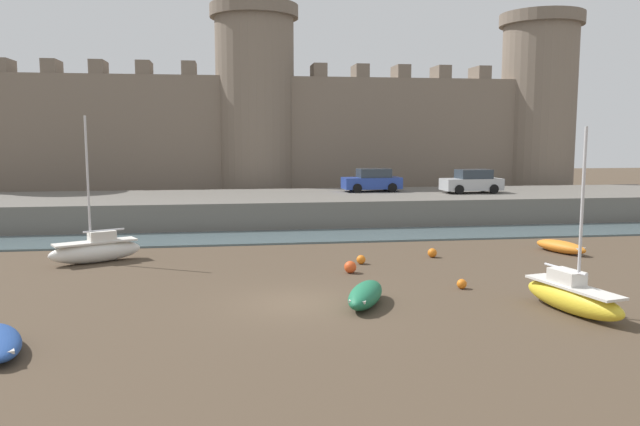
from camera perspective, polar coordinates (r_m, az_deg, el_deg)
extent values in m
plane|color=#4C3D2D|center=(21.38, -2.06, -8.25)|extent=(160.00, 160.00, 0.00)
cube|color=slate|center=(34.72, -4.53, -2.21)|extent=(80.00, 4.50, 0.10)
cube|color=#666059|center=(41.78, -5.21, 0.47)|extent=(61.21, 10.00, 1.70)
cube|color=#7A6B5B|center=(51.83, -5.89, 6.54)|extent=(49.21, 2.80, 10.36)
cylinder|color=#7A6B5B|center=(51.86, -5.93, 9.10)|extent=(6.33, 6.33, 15.00)
cylinder|color=#706254|center=(52.75, -6.04, 17.82)|extent=(7.09, 7.09, 1.00)
cylinder|color=#7A6B5B|center=(58.35, 19.29, 8.52)|extent=(6.33, 6.33, 15.00)
cylinder|color=#706254|center=(59.14, 19.62, 16.28)|extent=(7.09, 7.09, 1.00)
cube|color=#746557|center=(54.73, -26.91, 11.86)|extent=(1.10, 2.52, 1.10)
cube|color=#746557|center=(53.75, -23.31, 12.14)|extent=(1.10, 2.52, 1.10)
cube|color=#746557|center=(52.99, -19.58, 12.39)|extent=(1.10, 2.52, 1.10)
cube|color=#746557|center=(52.45, -15.76, 12.59)|extent=(1.10, 2.52, 1.10)
cube|color=#746557|center=(52.13, -11.87, 12.74)|extent=(1.10, 2.52, 1.10)
cube|color=#746557|center=(52.58, -0.13, 12.84)|extent=(1.10, 2.52, 1.10)
cube|color=#746557|center=(53.18, 3.68, 12.76)|extent=(1.10, 2.52, 1.10)
cube|color=#746557|center=(54.00, 7.38, 12.63)|extent=(1.10, 2.52, 1.10)
cube|color=#746557|center=(55.04, 10.96, 12.45)|extent=(1.10, 2.52, 1.10)
cube|color=#746557|center=(56.27, 14.39, 12.24)|extent=(1.10, 2.52, 1.10)
ellipsoid|color=silver|center=(29.70, -19.82, -3.36)|extent=(4.08, 2.78, 0.97)
cube|color=silver|center=(29.62, -19.86, -2.52)|extent=(3.58, 2.42, 0.08)
cube|color=silver|center=(29.66, -19.31, -1.97)|extent=(1.32, 1.13, 0.44)
cylinder|color=silver|center=(29.25, -20.47, 2.91)|extent=(0.10, 0.10, 5.56)
cylinder|color=silver|center=(29.66, -19.15, -1.52)|extent=(1.66, 0.90, 0.08)
ellipsoid|color=yellow|center=(21.69, 22.09, -7.32)|extent=(1.87, 4.20, 0.90)
cube|color=silver|center=(21.59, 22.14, -6.26)|extent=(1.62, 3.69, 0.08)
cube|color=silver|center=(21.75, 21.63, -5.44)|extent=(0.89, 1.26, 0.44)
cylinder|color=silver|center=(21.02, 22.85, 0.43)|extent=(0.10, 0.10, 5.03)
cylinder|color=silver|center=(21.78, 21.47, -4.80)|extent=(0.48, 1.81, 0.08)
ellipsoid|color=orange|center=(32.46, 21.14, -2.88)|extent=(1.81, 2.98, 0.60)
ellipsoid|color=gold|center=(32.45, 21.15, -2.78)|extent=(1.45, 2.43, 0.33)
cube|color=beige|center=(32.58, 20.86, -2.66)|extent=(0.77, 0.45, 0.06)
cube|color=beige|center=(31.75, 22.68, -3.02)|extent=(0.55, 0.43, 0.08)
ellipsoid|color=#1E6B47|center=(21.03, 4.18, -7.46)|extent=(2.12, 3.12, 0.75)
ellipsoid|color=#339266|center=(21.02, 4.18, -7.31)|extent=(1.70, 2.54, 0.41)
cube|color=beige|center=(21.22, 4.31, -7.06)|extent=(0.83, 0.52, 0.06)
cube|color=beige|center=(19.91, 3.48, -8.06)|extent=(0.60, 0.48, 0.08)
sphere|color=orange|center=(27.70, 3.77, -4.27)|extent=(0.40, 0.40, 0.40)
sphere|color=#E04C1E|center=(25.88, 2.79, -4.96)|extent=(0.51, 0.51, 0.51)
sphere|color=orange|center=(29.60, 10.23, -3.61)|extent=(0.43, 0.43, 0.43)
sphere|color=orange|center=(23.86, 12.84, -6.34)|extent=(0.37, 0.37, 0.37)
cube|color=#B2B5B7|center=(44.40, 13.67, 2.57)|extent=(4.19, 1.92, 0.80)
cube|color=#2D3842|center=(44.41, 13.87, 3.47)|extent=(2.33, 1.62, 0.64)
cylinder|color=black|center=(43.12, 12.61, 2.10)|extent=(0.65, 0.22, 0.64)
cylinder|color=black|center=(44.67, 11.72, 2.29)|extent=(0.65, 0.22, 0.64)
cylinder|color=black|center=(44.22, 15.62, 2.13)|extent=(0.65, 0.22, 0.64)
cylinder|color=black|center=(45.73, 14.65, 2.32)|extent=(0.65, 0.22, 0.64)
cube|color=#263F99|center=(44.41, 4.74, 2.75)|extent=(4.19, 1.92, 0.80)
cube|color=#2D3842|center=(44.40, 4.94, 3.65)|extent=(2.33, 1.62, 0.64)
cylinder|color=black|center=(43.27, 3.43, 2.28)|extent=(0.65, 0.22, 0.64)
cylinder|color=black|center=(44.91, 2.87, 2.46)|extent=(0.65, 0.22, 0.64)
cylinder|color=black|center=(43.99, 6.64, 2.32)|extent=(0.65, 0.22, 0.64)
cylinder|color=black|center=(45.61, 5.97, 2.50)|extent=(0.65, 0.22, 0.64)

